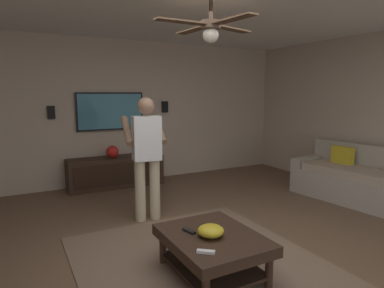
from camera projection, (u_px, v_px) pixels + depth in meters
The scene contains 15 objects.
ground_plane at pixel (213, 260), 3.46m from camera, with size 8.50×8.50×0.00m, color brown.
wall_back_tv at pixel (115, 112), 6.32m from camera, with size 0.10×7.29×2.67m, color #BCA893.
area_rug at pixel (202, 265), 3.34m from camera, with size 2.61×2.30×0.01m, color #7A604C.
couch at pixel (358, 181), 5.33m from camera, with size 1.98×1.06×0.87m.
coffee_table at pixel (212, 245), 3.13m from camera, with size 1.00×0.80×0.40m.
media_console at pixel (116, 172), 6.14m from camera, with size 0.45×1.70×0.55m.
tv at pixel (110, 111), 6.18m from camera, with size 0.05×1.23×0.69m.
person_standing at pixel (146, 151), 4.44m from camera, with size 0.58×0.59×1.64m.
bowl at pixel (211, 231), 3.06m from camera, with size 0.24×0.24×0.11m, color gold.
remote_white at pixel (206, 252), 2.75m from camera, with size 0.15×0.04×0.02m, color white.
remote_black at pixel (189, 231), 3.16m from camera, with size 0.15×0.04×0.02m, color black.
vase_round at pixel (112, 152), 6.01m from camera, with size 0.22×0.22×0.22m, color red.
wall_speaker_left at pixel (165, 107), 6.70m from camera, with size 0.06×0.12×0.22m, color black.
wall_speaker_right at pixel (51, 112), 5.72m from camera, with size 0.06×0.12×0.22m, color black.
ceiling_fan at pixel (210, 28), 3.39m from camera, with size 1.21×1.19×0.46m.
Camera 1 is at (-2.75, 1.73, 1.69)m, focal length 31.55 mm.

